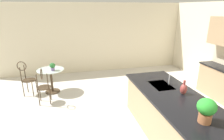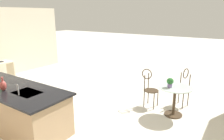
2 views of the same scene
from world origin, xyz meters
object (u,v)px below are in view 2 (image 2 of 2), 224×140
object	(u,v)px
potted_plant_on_table	(170,82)
vase_on_counter	(3,85)
bistro_table	(174,98)
chair_by_island	(183,86)
chair_near_window	(150,86)

from	to	relation	value
potted_plant_on_table	vase_on_counter	world-z (taller)	vase_on_counter
bistro_table	chair_by_island	world-z (taller)	chair_by_island
bistro_table	potted_plant_on_table	size ratio (longest dim) A/B	3.44
bistro_table	chair_near_window	distance (m)	0.76
vase_on_counter	bistro_table	bearing A→B (deg)	-136.05
chair_near_window	vase_on_counter	bearing A→B (deg)	54.20
chair_by_island	potted_plant_on_table	xyz separation A→B (m)	(0.12, 0.78, 0.30)
potted_plant_on_table	chair_near_window	bearing A→B (deg)	-20.85
potted_plant_on_table	bistro_table	bearing A→B (deg)	-144.54
chair_by_island	vase_on_counter	world-z (taller)	vase_on_counter
bistro_table	chair_near_window	size ratio (longest dim) A/B	0.77
bistro_table	potted_plant_on_table	bearing A→B (deg)	35.46
chair_by_island	chair_near_window	bearing A→B (deg)	36.36
bistro_table	vase_on_counter	distance (m)	3.88
bistro_table	vase_on_counter	xyz separation A→B (m)	(2.76, 2.66, 0.58)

